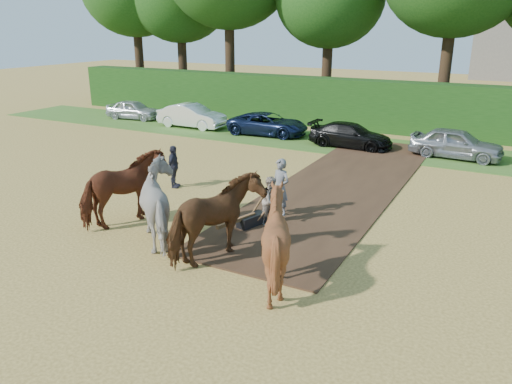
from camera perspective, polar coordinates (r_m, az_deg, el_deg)
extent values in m
plane|color=gold|center=(15.04, -4.38, -5.65)|extent=(120.00, 120.00, 0.00)
cube|color=#472D1C|center=(20.41, 9.76, 0.83)|extent=(4.50, 17.00, 0.05)
cube|color=#38601E|center=(27.30, 11.48, 5.22)|extent=(50.00, 5.00, 0.03)
cube|color=#14380F|center=(31.30, 14.09, 9.50)|extent=(46.00, 1.60, 3.00)
imported|color=#BBAA92|center=(15.99, 1.78, -1.00)|extent=(0.78, 0.91, 1.60)
imported|color=#252631|center=(19.91, -9.40, 2.86)|extent=(0.70, 1.07, 1.69)
imported|color=maroon|center=(16.41, -14.85, 0.29)|extent=(2.03, 3.05, 2.37)
imported|color=#B0AA9E|center=(14.87, -10.25, -1.29)|extent=(2.83, 2.60, 2.37)
imported|color=brown|center=(13.45, -4.62, -3.20)|extent=(2.03, 3.05, 2.37)
imported|color=brown|center=(12.21, 2.27, -5.48)|extent=(2.45, 2.61, 2.37)
cube|color=black|center=(16.00, -0.50, -3.29)|extent=(0.67, 1.09, 0.39)
cube|color=brown|center=(15.49, -2.28, -3.28)|extent=(0.56, 1.54, 0.11)
cylinder|color=brown|center=(16.43, 0.42, -1.12)|extent=(0.24, 1.14, 0.83)
cylinder|color=brown|center=(16.10, 1.69, -1.54)|extent=(0.54, 1.07, 0.83)
imported|color=gray|center=(16.65, 2.79, 0.48)|extent=(0.83, 0.66, 1.98)
imported|color=#BBBEC2|center=(35.39, -13.82, 9.12)|extent=(3.96, 1.95, 1.30)
imported|color=white|center=(31.75, -7.33, 8.62)|extent=(4.47, 1.59, 1.47)
imported|color=#131D3C|center=(29.32, 1.37, 7.77)|extent=(4.82, 2.48, 1.30)
imported|color=black|center=(26.82, 10.76, 6.39)|extent=(4.42, 1.88, 1.27)
imported|color=gray|center=(25.96, 21.91, 5.18)|extent=(4.40, 2.03, 1.46)
cylinder|color=#382616|center=(43.70, -13.13, 13.90)|extent=(0.70, 0.70, 5.85)
cylinder|color=#382616|center=(41.63, -8.34, 13.66)|extent=(0.70, 0.70, 5.40)
cylinder|color=#382616|center=(38.00, -2.99, 14.22)|extent=(0.70, 0.70, 6.53)
cylinder|color=#382616|center=(36.41, 8.04, 12.81)|extent=(0.70, 0.70, 5.17)
cylinder|color=#382616|center=(33.49, 20.69, 12.10)|extent=(0.70, 0.70, 6.08)
cube|color=slate|center=(66.65, 25.96, 15.41)|extent=(5.00, 5.00, 9.00)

